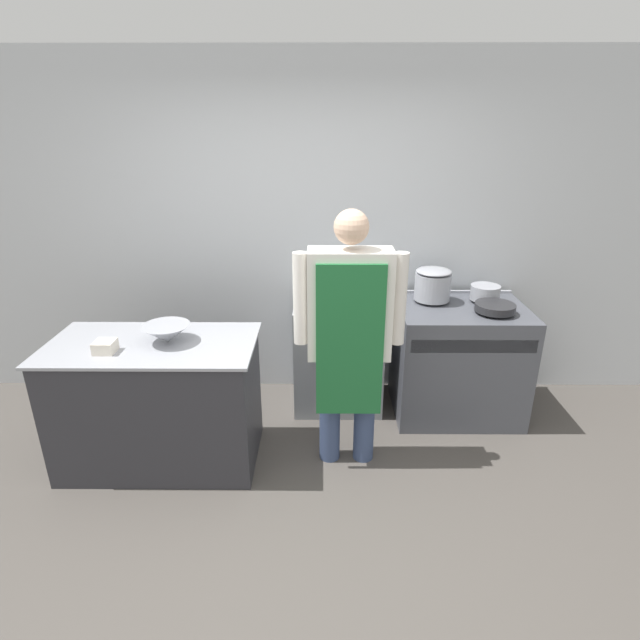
% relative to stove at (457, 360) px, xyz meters
% --- Properties ---
extents(ground_plane, '(14.00, 14.00, 0.00)m').
position_rel_stove_xyz_m(ground_plane, '(-1.17, -1.43, -0.44)').
color(ground_plane, '#4C4742').
extents(wall_back, '(8.00, 0.05, 2.70)m').
position_rel_stove_xyz_m(wall_back, '(-1.17, 0.44, 0.91)').
color(wall_back, silver).
rests_on(wall_back, ground_plane).
extents(prep_counter, '(1.33, 0.71, 0.87)m').
position_rel_stove_xyz_m(prep_counter, '(-2.16, -0.64, -0.01)').
color(prep_counter, '#2D2D33').
rests_on(prep_counter, ground_plane).
extents(stove, '(0.96, 0.72, 0.90)m').
position_rel_stove_xyz_m(stove, '(0.00, 0.00, 0.00)').
color(stove, '#4C4F56').
rests_on(stove, ground_plane).
extents(fridge_unit, '(0.69, 0.56, 0.88)m').
position_rel_stove_xyz_m(fridge_unit, '(-0.94, 0.11, -0.00)').
color(fridge_unit, '#93999E').
rests_on(fridge_unit, ground_plane).
extents(person_cook, '(0.70, 0.24, 1.72)m').
position_rel_stove_xyz_m(person_cook, '(-0.89, -0.64, 0.55)').
color(person_cook, '#38476B').
rests_on(person_cook, ground_plane).
extents(mixing_bowl, '(0.30, 0.30, 0.12)m').
position_rel_stove_xyz_m(mixing_bowl, '(-2.05, -0.62, 0.49)').
color(mixing_bowl, '#9EA0A8').
rests_on(mixing_bowl, prep_counter).
extents(plastic_tub, '(0.12, 0.12, 0.07)m').
position_rel_stove_xyz_m(plastic_tub, '(-2.39, -0.78, 0.47)').
color(plastic_tub, silver).
rests_on(plastic_tub, prep_counter).
extents(stock_pot, '(0.27, 0.27, 0.25)m').
position_rel_stove_xyz_m(stock_pot, '(-0.22, 0.13, 0.59)').
color(stock_pot, '#9EA0A8').
rests_on(stock_pot, stove).
extents(saute_pan, '(0.29, 0.29, 0.05)m').
position_rel_stove_xyz_m(saute_pan, '(0.19, -0.12, 0.49)').
color(saute_pan, '#262628').
rests_on(saute_pan, stove).
extents(sauce_pot, '(0.22, 0.22, 0.11)m').
position_rel_stove_xyz_m(sauce_pot, '(0.19, 0.13, 0.52)').
color(sauce_pot, '#9EA0A8').
rests_on(sauce_pot, stove).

